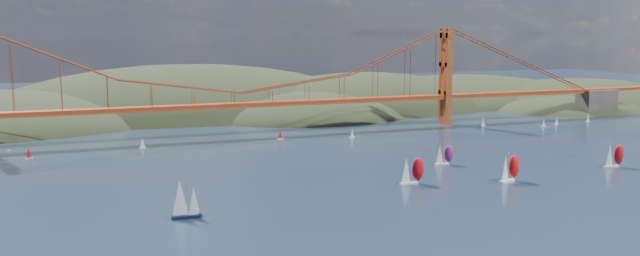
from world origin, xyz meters
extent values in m
plane|color=black|center=(0.00, 0.00, 0.00)|extent=(1200.00, 1200.00, 0.00)
ellipsoid|color=black|center=(-10.00, 300.00, -16.80)|extent=(300.00, 180.00, 96.00)
ellipsoid|color=black|center=(110.00, 270.00, -13.30)|extent=(220.00, 140.00, 76.00)
ellipsoid|color=black|center=(60.00, 240.00, -8.40)|extent=(140.00, 110.00, 48.00)
ellipsoid|color=black|center=(200.00, 290.00, -10.50)|extent=(260.00, 160.00, 60.00)
ellipsoid|color=black|center=(285.00, 250.00, -9.10)|extent=(220.00, 150.00, 52.00)
ellipsoid|color=black|center=(240.00, 210.00, -4.90)|extent=(120.00, 90.00, 28.00)
cube|color=#983111|center=(0.00, 180.00, 16.00)|extent=(440.00, 7.00, 1.60)
cube|color=maroon|center=(0.00, 180.00, 14.80)|extent=(440.00, 7.00, 0.80)
cube|color=maroon|center=(120.00, 180.00, 27.50)|extent=(4.00, 8.50, 55.00)
cube|color=#4C443D|center=(234.00, 180.00, 8.00)|extent=(24.00, 12.00, 16.00)
cube|color=#983111|center=(246.00, 180.00, 16.00)|extent=(52.00, 7.00, 1.60)
cube|color=black|center=(-51.15, 43.45, 0.47)|extent=(8.11, 3.06, 0.95)
cylinder|color=#99999E|center=(-50.76, 43.41, 6.67)|extent=(0.12, 0.12, 11.43)
cone|color=white|center=(-52.57, 43.61, 6.10)|extent=(4.89, 4.89, 10.06)
cone|color=white|center=(-48.79, 43.20, 4.95)|extent=(3.49, 3.49, 8.00)
cube|color=silver|center=(27.22, 55.82, 0.39)|extent=(6.51, 1.92, 0.78)
cylinder|color=#99999E|center=(27.54, 55.83, 5.64)|extent=(0.10, 0.10, 9.72)
cone|color=white|center=(26.05, 55.80, 5.15)|extent=(3.69, 3.69, 8.55)
ellipsoid|color=#AF0B10|center=(30.78, 55.88, 5.15)|extent=(4.58, 2.92, 8.16)
cube|color=white|center=(60.98, 46.31, 0.40)|extent=(6.91, 3.60, 0.80)
cylinder|color=#99999E|center=(61.30, 46.40, 5.79)|extent=(0.10, 0.10, 9.98)
cone|color=white|center=(59.82, 45.98, 5.29)|extent=(4.60, 4.60, 8.78)
ellipsoid|color=red|center=(64.50, 47.30, 5.29)|extent=(5.28, 4.08, 8.38)
cube|color=silver|center=(114.31, 51.67, 0.38)|extent=(6.27, 1.79, 0.75)
cylinder|color=#99999E|center=(114.63, 51.66, 5.45)|extent=(0.09, 0.09, 9.39)
cone|color=white|center=(113.19, 51.67, 4.98)|extent=(3.53, 3.53, 8.26)
ellipsoid|color=red|center=(117.76, 51.64, 4.98)|extent=(4.40, 2.78, 7.89)
cube|color=white|center=(55.44, 79.84, 0.33)|extent=(5.58, 2.03, 0.66)
cylinder|color=#99999E|center=(55.71, 79.81, 4.75)|extent=(0.08, 0.08, 8.19)
cone|color=white|center=(54.46, 79.93, 4.34)|extent=(3.33, 3.33, 7.21)
ellipsoid|color=red|center=(58.43, 79.56, 4.34)|extent=(4.03, 2.74, 6.88)
cube|color=silver|center=(-98.39, 152.54, 0.25)|extent=(3.00, 1.00, 0.50)
cone|color=red|center=(-98.39, 152.54, 2.60)|extent=(2.00, 2.00, 4.20)
cube|color=silver|center=(-51.84, 160.41, 0.25)|extent=(3.00, 1.00, 0.50)
cone|color=white|center=(-51.84, 160.41, 2.60)|extent=(2.00, 2.00, 4.20)
cube|color=silver|center=(134.26, 162.20, 0.25)|extent=(3.00, 1.00, 0.50)
cone|color=white|center=(134.26, 162.20, 2.60)|extent=(2.00, 2.00, 4.20)
cube|color=silver|center=(164.38, 147.89, 0.25)|extent=(3.00, 1.00, 0.50)
cone|color=white|center=(164.38, 147.89, 2.60)|extent=(2.00, 2.00, 4.20)
cube|color=silver|center=(177.13, 151.94, 0.25)|extent=(3.00, 1.00, 0.50)
cone|color=white|center=(177.13, 151.94, 2.60)|extent=(2.00, 2.00, 4.20)
cube|color=silver|center=(202.87, 154.60, 0.25)|extent=(3.00, 1.00, 0.50)
cone|color=white|center=(202.87, 154.60, 2.60)|extent=(2.00, 2.00, 4.20)
cube|color=silver|center=(48.74, 151.91, 0.25)|extent=(3.00, 1.00, 0.50)
cone|color=white|center=(48.74, 151.91, 2.60)|extent=(2.00, 2.00, 4.20)
cube|color=silver|center=(13.82, 160.50, 0.25)|extent=(3.00, 1.00, 0.50)
cone|color=red|center=(13.82, 160.50, 2.60)|extent=(2.00, 2.00, 4.20)
ellipsoid|color=white|center=(-92.02, 17.24, 26.92)|extent=(0.90, 0.25, 0.17)
camera|label=1|loc=(-77.19, -128.81, 51.56)|focal=35.00mm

